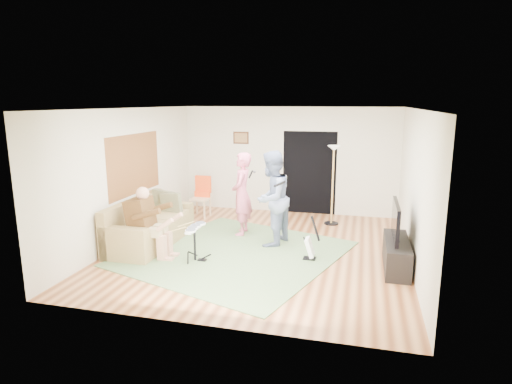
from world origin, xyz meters
TOP-DOWN VIEW (x-y plane):
  - floor at (0.00, 0.00)m, footprint 6.00×6.00m
  - walls at (0.00, 0.00)m, footprint 5.50×6.00m
  - ceiling at (0.00, 0.00)m, footprint 6.00×6.00m
  - window_blinds at (-2.74, 0.20)m, footprint 0.00×2.05m
  - doorway at (0.55, 2.99)m, footprint 2.10×0.00m
  - picture_frame at (-1.25, 2.99)m, footprint 0.42×0.03m
  - area_rug at (-0.39, -0.36)m, footprint 4.49×4.62m
  - sofa at (-2.30, -0.24)m, footprint 0.92×2.24m
  - drummer at (-1.88, -0.89)m, footprint 0.86×0.48m
  - drum_kit at (-1.00, -0.89)m, footprint 0.36×0.65m
  - singer at (-0.61, 0.84)m, footprint 0.49×0.69m
  - microphone at (-0.41, 0.84)m, footprint 0.06×0.06m
  - guitarist at (0.14, 0.33)m, footprint 0.93×1.07m
  - guitar_held at (0.34, 0.33)m, footprint 0.23×0.61m
  - guitar_spare at (1.01, -0.32)m, footprint 0.30×0.27m
  - torchiere_lamp at (1.21, 2.11)m, footprint 0.33×0.33m
  - dining_chair at (-2.01, 2.00)m, footprint 0.45×0.47m
  - tv_cabinet at (2.50, -0.36)m, footprint 0.40×1.40m
  - television at (2.45, -0.36)m, footprint 0.06×1.15m

SIDE VIEW (x-z plane):
  - floor at x=0.00m, z-range 0.00..0.00m
  - area_rug at x=-0.39m, z-range 0.00..0.02m
  - guitar_spare at x=1.01m, z-range -0.18..0.65m
  - tv_cabinet at x=2.50m, z-range 0.00..0.50m
  - drum_kit at x=-1.00m, z-range -0.04..0.63m
  - sofa at x=-2.30m, z-range -0.15..0.76m
  - dining_chair at x=-2.01m, z-range -0.14..0.86m
  - drummer at x=-1.88m, z-range -0.15..1.17m
  - television at x=2.45m, z-range 0.54..1.16m
  - singer at x=-0.61m, z-range 0.00..1.78m
  - guitarist at x=0.14m, z-range 0.00..1.89m
  - doorway at x=0.55m, z-range 0.00..2.10m
  - torchiere_lamp at x=1.21m, z-range 0.34..2.19m
  - guitar_held at x=0.34m, z-range 1.16..1.42m
  - microphone at x=-0.41m, z-range 1.21..1.45m
  - walls at x=0.00m, z-range 0.00..2.70m
  - window_blinds at x=-2.74m, z-range 0.53..2.58m
  - picture_frame at x=-1.25m, z-range 1.74..2.06m
  - ceiling at x=0.00m, z-range 2.70..2.70m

